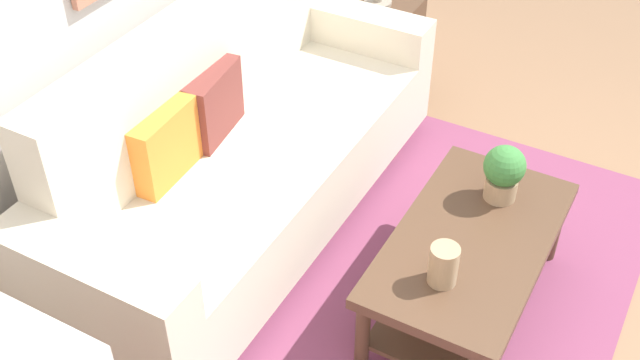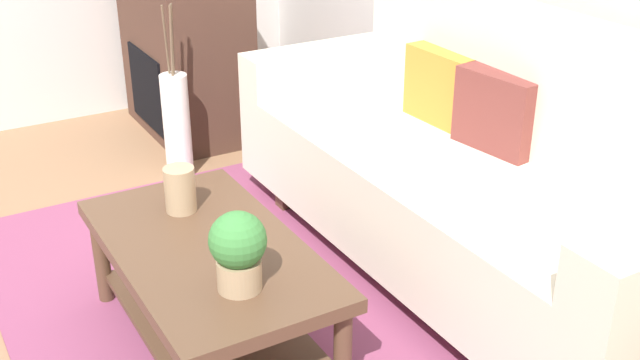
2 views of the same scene
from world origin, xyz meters
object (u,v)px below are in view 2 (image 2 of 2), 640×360
Objects in this scene: couch at (467,175)px; coffee_table at (209,274)px; throw_pillow_maroon at (496,112)px; tabletop_vase at (180,189)px; floor_vase at (177,126)px; throw_pillow_orange at (441,87)px; potted_plant_tabletop at (238,249)px; fireplace at (184,35)px.

coffee_table is at bearing -90.15° from couch.
tabletop_vase is at bearing -103.08° from throw_pillow_maroon.
throw_pillow_maroon is 1.29m from tabletop_vase.
throw_pillow_orange is at bearing 36.77° from floor_vase.
tabletop_vase is 0.59m from potted_plant_tabletop.
tabletop_vase is 1.90m from fireplace.
throw_pillow_orange is 1.36m from coffee_table.
throw_pillow_maroon is at bearing 14.60° from fireplace.
throw_pillow_maroon is at bearing 0.00° from throw_pillow_orange.
couch is at bearing 75.52° from tabletop_vase.
potted_plant_tabletop is 0.23× the size of fireplace.
floor_vase is at bearing 160.60° from tabletop_vase.
coffee_table is 4.20× the size of potted_plant_tabletop.
throw_pillow_maroon is 1.37× the size of potted_plant_tabletop.
floor_vase is at bearing -143.23° from throw_pillow_orange.
coffee_table is at bearing -74.26° from throw_pillow_orange.
tabletop_vase is 0.15× the size of fireplace.
throw_pillow_orange is 1.00× the size of throw_pillow_maroon.
tabletop_vase is (-0.29, -1.24, -0.16)m from throw_pillow_maroon.
floor_vase is (-1.46, 0.44, -0.04)m from coffee_table.
floor_vase is (0.59, -0.29, -0.31)m from fireplace.
fireplace is (-2.06, -0.54, -0.09)m from throw_pillow_maroon.
throw_pillow_maroon is 2.10× the size of tabletop_vase.
coffee_table is 2.19m from fireplace.
floor_vase is at bearing -26.46° from fireplace.
couch reaches higher than potted_plant_tabletop.
couch is 4.11× the size of floor_vase.
throw_pillow_orange is 1.44m from potted_plant_tabletop.
coffee_table is 0.39m from potted_plant_tabletop.
fireplace reaches higher than couch.
coffee_table is 0.35m from tabletop_vase.
coffee_table is at bearing -4.06° from tabletop_vase.
potted_plant_tabletop reaches higher than tabletop_vase.
fireplace reaches higher than tabletop_vase.
throw_pillow_maroon is 0.65× the size of floor_vase.
floor_vase reaches higher than coffee_table.
potted_plant_tabletop is 1.84m from floor_vase.
fireplace reaches higher than floor_vase.
floor_vase is at bearing 163.44° from coffee_table.
throw_pillow_orange is 0.31× the size of fireplace.
floor_vase is (-1.11, -0.83, -0.40)m from throw_pillow_orange.
throw_pillow_orange is at bearing 93.24° from tabletop_vase.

